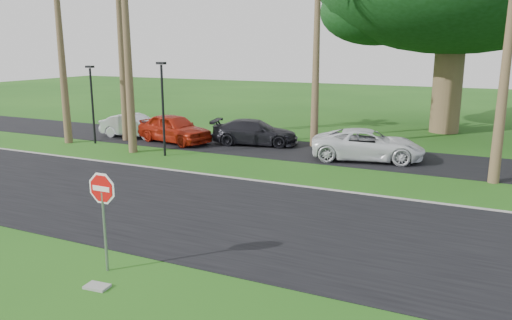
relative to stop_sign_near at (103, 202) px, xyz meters
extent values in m
plane|color=#1B4B12|center=(-0.50, 3.00, -1.77)|extent=(120.00, 120.00, 0.00)
cube|color=black|center=(-0.50, 5.00, -1.76)|extent=(120.00, 8.00, 0.02)
cube|color=black|center=(-0.50, 15.50, -1.76)|extent=(120.00, 5.00, 0.02)
cube|color=gray|center=(-0.50, 9.05, -1.74)|extent=(120.00, 0.12, 0.06)
cylinder|color=gray|center=(0.00, 0.00, -0.77)|extent=(0.07, 0.07, 2.00)
cylinder|color=white|center=(0.00, 0.00, 0.33)|extent=(1.05, 0.02, 1.05)
cylinder|color=red|center=(0.00, 0.00, 0.33)|extent=(0.90, 0.02, 0.90)
cube|color=white|center=(0.00, 0.00, 0.33)|extent=(0.50, 0.02, 0.12)
cone|color=brown|center=(-13.50, 12.00, 3.48)|extent=(0.44, 0.44, 10.50)
cone|color=brown|center=(-11.00, 14.00, 2.73)|extent=(0.44, 0.44, 9.00)
cone|color=brown|center=(-8.50, 11.50, 3.98)|extent=(0.44, 0.44, 11.50)
cone|color=brown|center=(-0.50, 17.00, 2.98)|extent=(0.44, 0.44, 9.50)
cone|color=brown|center=(8.50, 13.00, 2.48)|extent=(0.44, 0.44, 8.50)
cylinder|color=brown|center=(5.50, 25.00, 1.23)|extent=(1.80, 1.80, 6.00)
cylinder|color=black|center=(-12.00, 12.50, 0.33)|extent=(0.12, 0.12, 4.20)
cube|color=black|center=(-12.00, 12.50, 2.51)|extent=(0.45, 0.25, 0.12)
cylinder|color=black|center=(-6.50, 11.50, 0.48)|extent=(0.12, 0.12, 4.50)
cube|color=black|center=(-6.50, 11.50, 2.81)|extent=(0.45, 0.25, 0.12)
imported|color=silver|center=(-11.16, 14.99, -1.08)|extent=(4.29, 1.77, 1.38)
imported|color=#A21E0D|center=(-8.04, 14.60, -0.97)|extent=(5.06, 2.96, 1.62)
imported|color=black|center=(-3.62, 16.00, -1.08)|extent=(5.10, 2.99, 1.39)
imported|color=silver|center=(2.94, 14.87, -1.04)|extent=(5.71, 3.53, 1.48)
cube|color=gray|center=(0.40, -0.81, -1.74)|extent=(0.58, 0.40, 0.06)
camera|label=1|loc=(8.17, -8.69, 3.62)|focal=35.00mm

